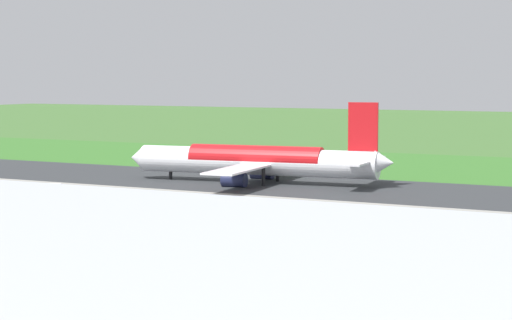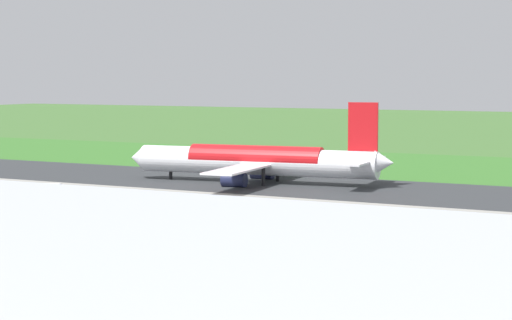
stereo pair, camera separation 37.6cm
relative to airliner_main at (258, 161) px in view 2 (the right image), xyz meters
The scene contains 8 objects.
ground_plane 8.47m from the airliner_main, ahead, with size 800.00×800.00×0.00m, color #3D662D.
runway_asphalt 8.45m from the airliner_main, ahead, with size 600.00×33.94×0.06m, color #2D3033.
apron_concrete 59.91m from the airliner_main, 83.02° to the left, with size 440.00×110.00×0.05m, color gray.
grass_verge_foreground 42.70m from the airliner_main, 80.16° to the right, with size 600.00×80.00×0.04m, color #346B27.
airliner_main is the anchor object (origin of this frame).
service_truck_baggage 43.44m from the airliner_main, 62.65° to the left, with size 6.18×4.70×2.65m.
no_stopping_sign 48.82m from the airliner_main, 67.97° to the right, with size 0.60×0.10×2.25m.
traffic_cone_orange 50.68m from the airliner_main, 60.91° to the right, with size 0.40×0.40×0.55m, color orange.
Camera 2 is at (-94.35, 162.43, 20.57)m, focal length 67.55 mm.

